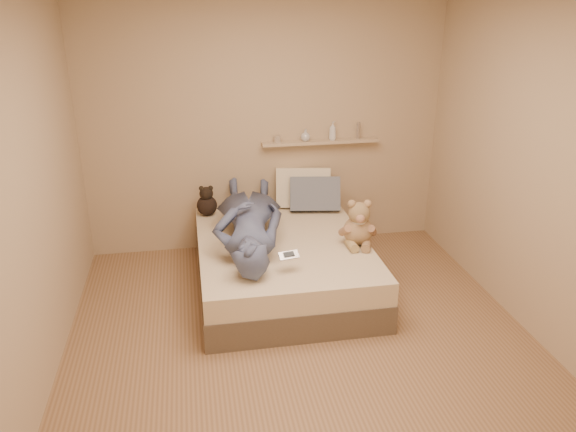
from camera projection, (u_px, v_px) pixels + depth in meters
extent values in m
plane|color=#8E6949|center=(303.00, 343.00, 4.33)|extent=(3.80, 3.80, 0.00)
plane|color=tan|center=(266.00, 123.00, 5.57)|extent=(3.60, 0.00, 3.60)
plane|color=tan|center=(409.00, 342.00, 2.11)|extent=(3.60, 0.00, 3.60)
plane|color=tan|center=(26.00, 200.00, 3.54)|extent=(0.00, 3.80, 3.80)
plane|color=tan|center=(543.00, 169.00, 4.14)|extent=(0.00, 3.80, 3.80)
cube|color=brown|center=(283.00, 273.00, 5.13)|extent=(1.50, 1.90, 0.25)
cube|color=beige|center=(282.00, 251.00, 5.04)|extent=(1.48, 1.88, 0.20)
cube|color=silver|center=(289.00, 255.00, 4.41)|extent=(0.17, 0.10, 0.05)
cube|color=black|center=(289.00, 254.00, 4.40)|extent=(0.09, 0.05, 0.03)
sphere|color=#A4815A|center=(358.00, 231.00, 4.89)|extent=(0.26, 0.26, 0.26)
sphere|color=olive|center=(359.00, 213.00, 4.81)|extent=(0.19, 0.19, 0.19)
sphere|color=#A27A59|center=(352.00, 204.00, 4.78)|extent=(0.07, 0.07, 0.07)
sphere|color=tan|center=(368.00, 204.00, 4.78)|extent=(0.07, 0.07, 0.07)
sphere|color=#A4735A|center=(360.00, 219.00, 4.74)|extent=(0.08, 0.08, 0.08)
cylinder|color=#9B7052|center=(345.00, 230.00, 4.86)|extent=(0.09, 0.18, 0.15)
cylinder|color=#876148|center=(372.00, 230.00, 4.86)|extent=(0.14, 0.18, 0.15)
cylinder|color=tan|center=(352.00, 245.00, 4.82)|extent=(0.08, 0.17, 0.08)
cylinder|color=#8B6B4A|center=(366.00, 245.00, 4.82)|extent=(0.14, 0.19, 0.08)
cylinder|color=beige|center=(359.00, 221.00, 4.84)|extent=(0.16, 0.16, 0.02)
sphere|color=black|center=(207.00, 205.00, 5.55)|extent=(0.20, 0.20, 0.20)
sphere|color=black|center=(206.00, 194.00, 5.49)|extent=(0.13, 0.13, 0.13)
sphere|color=black|center=(201.00, 188.00, 5.46)|extent=(0.05, 0.05, 0.05)
sphere|color=black|center=(211.00, 188.00, 5.47)|extent=(0.05, 0.05, 0.05)
cube|color=beige|center=(303.00, 187.00, 5.75)|extent=(0.59, 0.34, 0.43)
cube|color=slate|center=(315.00, 194.00, 5.65)|extent=(0.54, 0.35, 0.37)
imported|color=#4C5778|center=(248.00, 220.00, 4.94)|extent=(0.78, 1.74, 0.40)
cube|color=tan|center=(320.00, 142.00, 5.68)|extent=(1.20, 0.12, 0.03)
cylinder|color=#B1A698|center=(277.00, 139.00, 5.59)|extent=(0.07, 0.07, 0.06)
imported|color=silver|center=(305.00, 135.00, 5.63)|extent=(0.13, 0.13, 0.12)
imported|color=silver|center=(333.00, 131.00, 5.66)|extent=(0.10, 0.10, 0.19)
cylinder|color=silver|center=(358.00, 131.00, 5.71)|extent=(0.04, 0.04, 0.17)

